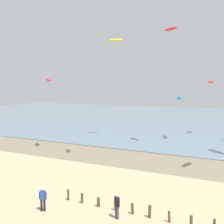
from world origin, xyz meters
TOP-DOWN VIEW (x-y plane):
  - wet_sand_strip at (0.00, 23.12)m, footprint 120.00×7.47m
  - sea at (0.00, 61.86)m, footprint 160.00×70.00m
  - groyne_mid at (5.99, 10.34)m, footprint 19.90×0.32m
  - person_nearest_camera at (0.88, 9.34)m, footprint 0.49×0.38m
  - person_left_flank at (-4.28, 8.11)m, footprint 0.55×0.32m
  - kite_aloft_0 at (3.61, 42.44)m, footprint 1.17×2.56m
  - kite_aloft_2 at (-10.22, 33.80)m, footprint 2.39×1.04m
  - kite_aloft_5 at (-0.37, 36.47)m, footprint 1.91×3.15m
  - kite_aloft_7 at (-15.21, 22.92)m, footprint 1.97×2.13m
  - kite_aloft_8 at (-0.85, 31.32)m, footprint 2.66×2.34m

SIDE VIEW (x-z plane):
  - wet_sand_strip at x=0.00m, z-range 0.00..0.01m
  - sea at x=0.00m, z-range 0.00..0.10m
  - groyne_mid at x=5.99m, z-range -0.07..0.86m
  - person_nearest_camera at x=0.88m, z-range 0.06..1.77m
  - person_left_flank at x=-4.28m, z-range 0.06..1.77m
  - kite_aloft_5 at x=-0.37m, z-range 6.40..7.22m
  - kite_aloft_0 at x=3.61m, z-range 9.04..9.59m
  - kite_aloft_7 at x=-15.21m, z-range 9.21..9.71m
  - kite_aloft_2 at x=-10.22m, z-range 15.63..16.27m
  - kite_aloft_8 at x=-0.85m, z-range 16.14..16.72m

